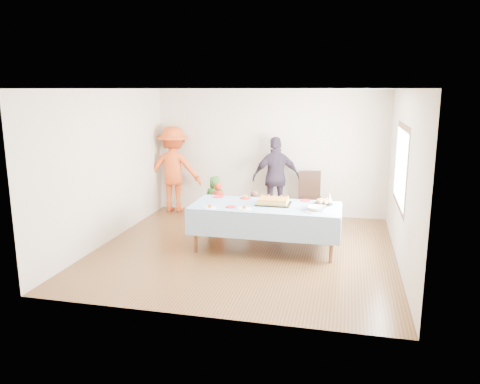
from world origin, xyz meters
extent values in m
plane|color=#4C2F15|center=(0.00, 0.00, 0.00)|extent=(5.00, 5.00, 0.00)
cube|color=beige|center=(0.00, 2.50, 1.35)|extent=(5.00, 0.04, 2.70)
cube|color=beige|center=(0.00, -2.50, 1.35)|extent=(5.00, 0.04, 2.70)
cube|color=beige|center=(-2.50, 0.00, 1.35)|extent=(0.04, 5.00, 2.70)
cube|color=beige|center=(2.50, 0.00, 1.35)|extent=(0.04, 5.00, 2.70)
cube|color=white|center=(0.00, 0.00, 2.70)|extent=(5.00, 5.00, 0.04)
cube|color=#472B16|center=(2.47, 0.20, 1.50)|extent=(0.03, 1.75, 1.35)
cylinder|color=#51351B|center=(-0.78, -0.32, 0.36)|extent=(0.06, 0.06, 0.73)
cylinder|color=#51351B|center=(1.46, -0.32, 0.36)|extent=(0.06, 0.06, 0.73)
cylinder|color=#51351B|center=(-0.78, 0.52, 0.36)|extent=(0.06, 0.06, 0.73)
cylinder|color=#51351B|center=(1.46, 0.52, 0.36)|extent=(0.06, 0.06, 0.73)
cube|color=#51351B|center=(0.34, 0.10, 0.75)|extent=(2.40, 1.00, 0.04)
cube|color=silver|center=(0.34, 0.10, 0.78)|extent=(2.50, 1.10, 0.01)
cube|color=black|center=(0.46, 0.18, 0.79)|extent=(0.58, 0.44, 0.02)
cube|color=#DBB253|center=(0.46, 0.18, 0.83)|extent=(0.49, 0.37, 0.07)
cube|color=#9C5A24|center=(0.46, 0.18, 0.88)|extent=(0.49, 0.37, 0.01)
cylinder|color=black|center=(1.28, 0.36, 0.79)|extent=(0.32, 0.32, 0.02)
sphere|color=tan|center=(1.37, 0.36, 0.84)|extent=(0.08, 0.08, 0.08)
sphere|color=tan|center=(1.32, 0.44, 0.84)|extent=(0.08, 0.08, 0.08)
sphere|color=tan|center=(1.24, 0.44, 0.84)|extent=(0.08, 0.08, 0.08)
sphere|color=tan|center=(1.20, 0.36, 0.84)|extent=(0.08, 0.08, 0.08)
sphere|color=tan|center=(1.24, 0.29, 0.84)|extent=(0.08, 0.08, 0.08)
sphere|color=tan|center=(1.32, 0.29, 0.84)|extent=(0.08, 0.08, 0.08)
sphere|color=tan|center=(1.28, 0.36, 0.84)|extent=(0.08, 0.08, 0.08)
imported|color=silver|center=(1.21, -0.10, 0.82)|extent=(0.31, 0.31, 0.08)
cone|color=silver|center=(1.38, 0.56, 0.87)|extent=(0.11, 0.11, 0.18)
cylinder|color=red|center=(-0.60, 0.49, 0.79)|extent=(0.19, 0.19, 0.01)
cylinder|color=red|center=(-0.10, 0.50, 0.79)|extent=(0.19, 0.19, 0.01)
cylinder|color=red|center=(0.43, 0.46, 0.79)|extent=(0.16, 0.16, 0.01)
cylinder|color=red|center=(0.97, 0.55, 0.79)|extent=(0.18, 0.18, 0.01)
cylinder|color=red|center=(-0.20, -0.17, 0.79)|extent=(0.18, 0.18, 0.01)
cylinder|color=white|center=(-0.52, -0.31, 0.79)|extent=(0.21, 0.21, 0.01)
cylinder|color=white|center=(0.04, -0.24, 0.79)|extent=(0.23, 0.23, 0.01)
cylinder|color=white|center=(1.15, -0.20, 0.79)|extent=(0.21, 0.21, 0.01)
cylinder|color=black|center=(0.82, 1.75, 0.23)|extent=(0.04, 0.04, 0.46)
cylinder|color=black|center=(1.19, 1.84, 0.23)|extent=(0.04, 0.04, 0.46)
cylinder|color=black|center=(0.72, 2.12, 0.23)|extent=(0.04, 0.04, 0.46)
cylinder|color=black|center=(1.10, 2.21, 0.23)|extent=(0.04, 0.04, 0.46)
cube|color=black|center=(0.96, 1.98, 0.48)|extent=(0.55, 0.55, 0.05)
cube|color=black|center=(0.91, 2.18, 0.77)|extent=(0.45, 0.15, 0.54)
imported|color=red|center=(-0.84, 1.36, 0.44)|extent=(0.35, 0.27, 0.87)
imported|color=#2D6622|center=(-0.99, 1.64, 0.47)|extent=(0.48, 0.32, 0.95)
imported|color=#B16A52|center=(-0.09, 1.14, 0.39)|extent=(0.46, 0.42, 0.78)
imported|color=#D04B1A|center=(-2.10, 2.20, 0.95)|extent=(1.28, 0.81, 1.90)
imported|color=#362B3B|center=(0.19, 2.20, 0.86)|extent=(1.10, 0.76, 1.73)
camera|label=1|loc=(1.63, -7.47, 2.69)|focal=35.00mm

